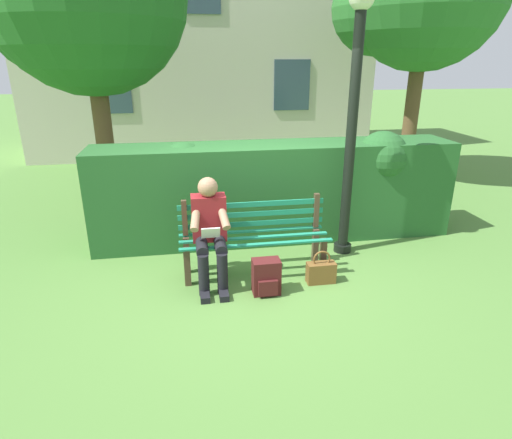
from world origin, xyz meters
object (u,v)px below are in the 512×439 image
object	(u,v)px
handbag	(321,272)
lamp_post	(353,110)
park_bench	(254,235)
person_seated	(210,229)
backpack	(266,277)

from	to	relation	value
handbag	lamp_post	xyz separation A→B (m)	(-0.54, -0.77, 1.70)
park_bench	person_seated	distance (m)	0.57
park_bench	backpack	bearing A→B (deg)	95.36
backpack	handbag	size ratio (longest dim) A/B	0.99
person_seated	backpack	xyz separation A→B (m)	(-0.56, 0.36, -0.45)
person_seated	handbag	size ratio (longest dim) A/B	3.05
park_bench	handbag	world-z (taller)	park_bench
park_bench	lamp_post	distance (m)	1.89
lamp_post	backpack	bearing A→B (deg)	36.76
person_seated	backpack	size ratio (longest dim) A/B	3.07
park_bench	lamp_post	world-z (taller)	lamp_post
person_seated	handbag	distance (m)	1.34
lamp_post	person_seated	bearing A→B (deg)	16.77
park_bench	handbag	distance (m)	0.88
person_seated	backpack	world-z (taller)	person_seated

